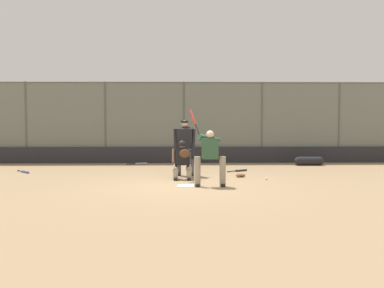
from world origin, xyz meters
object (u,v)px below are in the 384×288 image
batter_at_plate (210,156)px  spare_bat_third_base_side (139,164)px  spare_bat_near_backstop (240,171)px  fielding_glove_on_dirt (240,175)px  baseball_loose (266,179)px  catcher_behind_plate (182,159)px  equipment_bag_dugout_side (309,161)px  spare_bat_by_padding (24,172)px  umpire_home (185,146)px

batter_at_plate → spare_bat_third_base_side: (2.34, -5.61, -0.76)m
spare_bat_near_backstop → fielding_glove_on_dirt: bearing=-128.9°
baseball_loose → catcher_behind_plate: bearing=-3.7°
spare_bat_third_base_side → equipment_bag_dugout_side: bearing=-27.5°
catcher_behind_plate → baseball_loose: size_ratio=15.37×
spare_bat_near_backstop → fielding_glove_on_dirt: size_ratio=2.41×
equipment_bag_dugout_side → baseball_loose: bearing=58.8°
catcher_behind_plate → spare_bat_near_backstop: catcher_behind_plate is taller
baseball_loose → equipment_bag_dugout_side: (-2.38, -3.92, 0.13)m
spare_bat_third_base_side → fielding_glove_on_dirt: size_ratio=2.63×
spare_bat_by_padding → catcher_behind_plate: bearing=28.7°
umpire_home → fielding_glove_on_dirt: (-1.69, 0.37, -0.87)m
spare_bat_by_padding → baseball_loose: bearing=33.3°
batter_at_plate → catcher_behind_plate: size_ratio=1.78×
batter_at_plate → umpire_home: size_ratio=1.18×
catcher_behind_plate → fielding_glove_on_dirt: bearing=-165.4°
spare_bat_third_base_side → spare_bat_near_backstop: bearing=-56.8°
umpire_home → baseball_loose: bearing=159.2°
spare_bat_near_backstop → baseball_loose: size_ratio=9.64×
spare_bat_near_backstop → fielding_glove_on_dirt: 1.41m
spare_bat_near_backstop → equipment_bag_dugout_side: equipment_bag_dugout_side is taller
spare_bat_by_padding → equipment_bag_dugout_side: bearing=58.9°
fielding_glove_on_dirt → batter_at_plate: bearing=60.2°
umpire_home → baseball_loose: size_ratio=23.27×
spare_bat_third_base_side → equipment_bag_dugout_side: (-6.44, 0.50, 0.13)m
spare_bat_by_padding → spare_bat_third_base_side: size_ratio=0.83×
umpire_home → fielding_glove_on_dirt: 1.94m
spare_bat_near_backstop → catcher_behind_plate: bearing=-167.6°
umpire_home → spare_bat_near_backstop: bearing=-148.4°
spare_bat_near_backstop → equipment_bag_dugout_side: bearing=1.0°
catcher_behind_plate → spare_bat_by_padding: (5.16, -1.74, -0.56)m
batter_at_plate → baseball_loose: 2.23m
catcher_behind_plate → spare_bat_near_backstop: 2.75m
spare_bat_near_backstop → fielding_glove_on_dirt: fielding_glove_on_dirt is taller
spare_bat_near_backstop → fielding_glove_on_dirt: (0.17, 1.40, 0.02)m
batter_at_plate → equipment_bag_dugout_side: size_ratio=1.80×
catcher_behind_plate → equipment_bag_dugout_side: (-4.81, -3.77, -0.42)m
catcher_behind_plate → spare_bat_near_backstop: (-1.93, -1.89, -0.56)m
umpire_home → spare_bat_third_base_side: umpire_home is taller
spare_bat_by_padding → fielding_glove_on_dirt: (-6.92, 1.25, 0.02)m
batter_at_plate → baseball_loose: bearing=-145.2°
batter_at_plate → spare_bat_near_backstop: (-1.22, -3.23, -0.76)m
catcher_behind_plate → baseball_loose: (-2.43, 0.16, -0.55)m
batter_at_plate → fielding_glove_on_dirt: size_ratio=6.85×
spare_bat_by_padding → spare_bat_third_base_side: 4.34m
batter_at_plate → umpire_home: 2.29m
batter_at_plate → equipment_bag_dugout_side: (-4.10, -5.11, -0.63)m
fielding_glove_on_dirt → baseball_loose: (-0.67, 0.65, -0.02)m
batter_at_plate → umpire_home: batter_at_plate is taller
spare_bat_near_backstop → spare_bat_by_padding: bearing=149.2°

